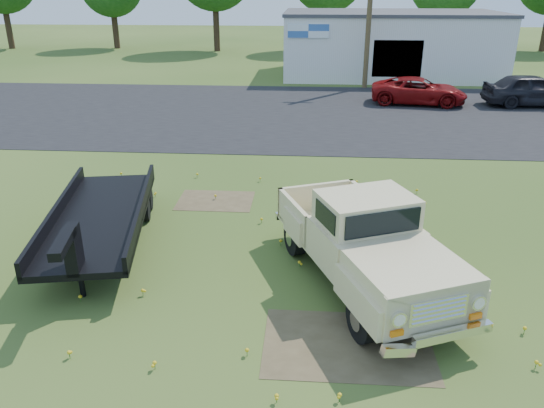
{
  "coord_description": "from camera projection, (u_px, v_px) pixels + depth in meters",
  "views": [
    {
      "loc": [
        0.71,
        -10.82,
        6.0
      ],
      "look_at": [
        -0.14,
        1.0,
        1.0
      ],
      "focal_mm": 35.0,
      "sensor_mm": 36.0,
      "label": 1
    }
  ],
  "objects": [
    {
      "name": "utility_pole_mid",
      "position": [
        370.0,
        7.0,
        30.49
      ],
      "size": [
        1.6,
        0.3,
        9.0
      ],
      "color": "#483921",
      "rests_on": "ground"
    },
    {
      "name": "vintage_pickup_truck",
      "position": [
        364.0,
        241.0,
        10.99
      ],
      "size": [
        4.19,
        6.08,
        2.06
      ],
      "primitive_type": null,
      "rotation": [
        0.0,
        0.0,
        0.39
      ],
      "color": "#D2B98D",
      "rests_on": "ground"
    },
    {
      "name": "dark_sedan",
      "position": [
        532.0,
        90.0,
        27.23
      ],
      "size": [
        4.86,
        2.09,
        1.63
      ],
      "primitive_type": "imported",
      "rotation": [
        0.0,
        0.0,
        1.6
      ],
      "color": "black",
      "rests_on": "ground"
    },
    {
      "name": "ground",
      "position": [
        275.0,
        260.0,
        12.33
      ],
      "size": [
        140.0,
        140.0,
        0.0
      ],
      "primitive_type": "plane",
      "color": "#2D4716",
      "rests_on": "ground"
    },
    {
      "name": "flatbed_trailer",
      "position": [
        100.0,
        213.0,
        12.77
      ],
      "size": [
        3.19,
        6.51,
        1.7
      ],
      "primitive_type": null,
      "rotation": [
        0.0,
        0.0,
        0.19
      ],
      "color": "black",
      "rests_on": "ground"
    },
    {
      "name": "dirt_patch_a",
      "position": [
        348.0,
        345.0,
        9.47
      ],
      "size": [
        3.0,
        2.0,
        0.01
      ],
      "primitive_type": "cube",
      "color": "brown",
      "rests_on": "ground"
    },
    {
      "name": "red_pickup",
      "position": [
        419.0,
        91.0,
        27.75
      ],
      "size": [
        5.15,
        2.91,
        1.36
      ],
      "primitive_type": "imported",
      "rotation": [
        0.0,
        0.0,
        1.43
      ],
      "color": "maroon",
      "rests_on": "ground"
    },
    {
      "name": "asphalt_lot",
      "position": [
        295.0,
        113.0,
        26.11
      ],
      "size": [
        90.0,
        14.0,
        0.02
      ],
      "primitive_type": "cube",
      "color": "black",
      "rests_on": "ground"
    },
    {
      "name": "commercial_building",
      "position": [
        390.0,
        43.0,
        35.92
      ],
      "size": [
        14.2,
        8.2,
        4.15
      ],
      "color": "silver",
      "rests_on": "ground"
    },
    {
      "name": "dirt_patch_b",
      "position": [
        216.0,
        201.0,
        15.68
      ],
      "size": [
        2.2,
        1.6,
        0.01
      ],
      "primitive_type": "cube",
      "color": "brown",
      "rests_on": "ground"
    }
  ]
}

